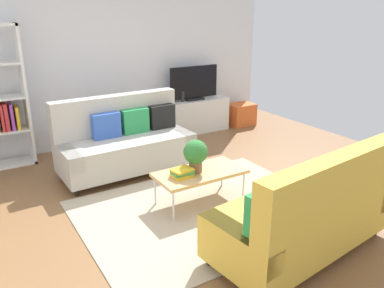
{
  "coord_description": "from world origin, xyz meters",
  "views": [
    {
      "loc": [
        -2.24,
        -3.74,
        2.29
      ],
      "look_at": [
        0.2,
        0.26,
        0.65
      ],
      "focal_mm": 36.26,
      "sensor_mm": 36.0,
      "label": 1
    }
  ],
  "objects_px": {
    "tv_console": "(193,116)",
    "storage_trunk": "(241,114)",
    "table_book_0": "(182,175)",
    "vase_0": "(165,98)",
    "tv": "(194,84)",
    "vase_1": "(174,97)",
    "couch_beige": "(125,142)",
    "couch_green": "(306,213)",
    "coffee_table": "(200,173)",
    "potted_plant": "(196,154)",
    "bottle_0": "(183,96)"
  },
  "relations": [
    {
      "from": "tv",
      "to": "vase_0",
      "type": "bearing_deg",
      "value": 173.12
    },
    {
      "from": "tv",
      "to": "potted_plant",
      "type": "xyz_separation_m",
      "value": [
        -1.53,
        -2.51,
        -0.3
      ]
    },
    {
      "from": "couch_beige",
      "to": "bottle_0",
      "type": "distance_m",
      "value": 1.97
    },
    {
      "from": "potted_plant",
      "to": "vase_1",
      "type": "relative_size",
      "value": 2.18
    },
    {
      "from": "couch_beige",
      "to": "coffee_table",
      "type": "xyz_separation_m",
      "value": [
        0.39,
        -1.42,
        -0.06
      ]
    },
    {
      "from": "couch_beige",
      "to": "vase_0",
      "type": "xyz_separation_m",
      "value": [
        1.29,
        1.18,
        0.27
      ]
    },
    {
      "from": "tv",
      "to": "potted_plant",
      "type": "bearing_deg",
      "value": -121.32
    },
    {
      "from": "tv_console",
      "to": "vase_1",
      "type": "relative_size",
      "value": 7.55
    },
    {
      "from": "tv",
      "to": "vase_1",
      "type": "relative_size",
      "value": 5.39
    },
    {
      "from": "vase_0",
      "to": "couch_beige",
      "type": "bearing_deg",
      "value": -137.47
    },
    {
      "from": "couch_green",
      "to": "vase_1",
      "type": "xyz_separation_m",
      "value": [
        0.78,
        4.03,
        0.29
      ]
    },
    {
      "from": "coffee_table",
      "to": "storage_trunk",
      "type": "distance_m",
      "value": 3.56
    },
    {
      "from": "table_book_0",
      "to": "vase_0",
      "type": "height_order",
      "value": "vase_0"
    },
    {
      "from": "potted_plant",
      "to": "vase_0",
      "type": "bearing_deg",
      "value": 69.82
    },
    {
      "from": "couch_green",
      "to": "bottle_0",
      "type": "height_order",
      "value": "couch_green"
    },
    {
      "from": "potted_plant",
      "to": "table_book_0",
      "type": "height_order",
      "value": "potted_plant"
    },
    {
      "from": "tv_console",
      "to": "vase_0",
      "type": "height_order",
      "value": "vase_0"
    },
    {
      "from": "coffee_table",
      "to": "potted_plant",
      "type": "bearing_deg",
      "value": 158.09
    },
    {
      "from": "vase_1",
      "to": "couch_beige",
      "type": "bearing_deg",
      "value": -141.18
    },
    {
      "from": "tv_console",
      "to": "vase_1",
      "type": "bearing_deg",
      "value": 172.86
    },
    {
      "from": "storage_trunk",
      "to": "potted_plant",
      "type": "relative_size",
      "value": 1.29
    },
    {
      "from": "couch_beige",
      "to": "couch_green",
      "type": "bearing_deg",
      "value": 101.85
    },
    {
      "from": "tv_console",
      "to": "potted_plant",
      "type": "relative_size",
      "value": 3.47
    },
    {
      "from": "bottle_0",
      "to": "couch_beige",
      "type": "bearing_deg",
      "value": -145.89
    },
    {
      "from": "couch_beige",
      "to": "coffee_table",
      "type": "relative_size",
      "value": 1.75
    },
    {
      "from": "couch_green",
      "to": "tv",
      "type": "relative_size",
      "value": 1.98
    },
    {
      "from": "couch_beige",
      "to": "table_book_0",
      "type": "relative_size",
      "value": 8.02
    },
    {
      "from": "tv_console",
      "to": "table_book_0",
      "type": "relative_size",
      "value": 5.83
    },
    {
      "from": "tv",
      "to": "vase_1",
      "type": "height_order",
      "value": "tv"
    },
    {
      "from": "potted_plant",
      "to": "couch_beige",
      "type": "bearing_deg",
      "value": 103.53
    },
    {
      "from": "storage_trunk",
      "to": "table_book_0",
      "type": "distance_m",
      "value": 3.77
    },
    {
      "from": "tv",
      "to": "bottle_0",
      "type": "relative_size",
      "value": 5.02
    },
    {
      "from": "couch_beige",
      "to": "potted_plant",
      "type": "distance_m",
      "value": 1.46
    },
    {
      "from": "tv",
      "to": "storage_trunk",
      "type": "distance_m",
      "value": 1.32
    },
    {
      "from": "tv_console",
      "to": "table_book_0",
      "type": "distance_m",
      "value": 3.11
    },
    {
      "from": "tv_console",
      "to": "table_book_0",
      "type": "xyz_separation_m",
      "value": [
        -1.74,
        -2.58,
        0.12
      ]
    },
    {
      "from": "storage_trunk",
      "to": "couch_beige",
      "type": "bearing_deg",
      "value": -160.84
    },
    {
      "from": "tv_console",
      "to": "storage_trunk",
      "type": "height_order",
      "value": "tv_console"
    },
    {
      "from": "tv_console",
      "to": "tv",
      "type": "relative_size",
      "value": 1.4
    },
    {
      "from": "table_book_0",
      "to": "bottle_0",
      "type": "distance_m",
      "value": 2.95
    },
    {
      "from": "vase_1",
      "to": "potted_plant",
      "type": "bearing_deg",
      "value": -113.63
    },
    {
      "from": "vase_1",
      "to": "couch_green",
      "type": "bearing_deg",
      "value": -101.01
    },
    {
      "from": "table_book_0",
      "to": "vase_1",
      "type": "distance_m",
      "value": 2.96
    },
    {
      "from": "couch_beige",
      "to": "tv_console",
      "type": "height_order",
      "value": "couch_beige"
    },
    {
      "from": "couch_beige",
      "to": "tv",
      "type": "bearing_deg",
      "value": -150.92
    },
    {
      "from": "bottle_0",
      "to": "table_book_0",
      "type": "bearing_deg",
      "value": -120.3
    },
    {
      "from": "coffee_table",
      "to": "table_book_0",
      "type": "height_order",
      "value": "table_book_0"
    },
    {
      "from": "tv_console",
      "to": "storage_trunk",
      "type": "bearing_deg",
      "value": -5.19
    },
    {
      "from": "coffee_table",
      "to": "tv_console",
      "type": "xyz_separation_m",
      "value": [
        1.48,
        2.55,
        -0.07
      ]
    },
    {
      "from": "coffee_table",
      "to": "table_book_0",
      "type": "bearing_deg",
      "value": -175.06
    }
  ]
}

